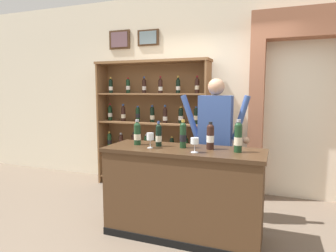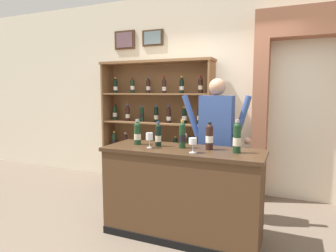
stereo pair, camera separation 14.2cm
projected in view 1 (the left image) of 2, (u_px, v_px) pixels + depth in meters
name	position (u px, v px, depth m)	size (l,w,h in m)	color
ground_plane	(172.00, 234.00, 3.25)	(14.00, 14.00, 0.02)	#6B5B4C
back_wall	(209.00, 92.00, 4.66)	(12.00, 0.19, 3.11)	beige
wine_shelf	(153.00, 123.00, 4.74)	(1.90, 0.37, 2.05)	brown
archway_doorway	(308.00, 95.00, 4.03)	(1.56, 0.45, 2.66)	#935B42
tasting_counter	(183.00, 192.00, 3.14)	(1.70, 0.61, 0.97)	#4C331E
shopkeeper	(215.00, 134.00, 3.51)	(0.86, 0.22, 1.72)	#2D3347
tasting_bottle_rosso	(137.00, 133.00, 3.29)	(0.08, 0.08, 0.29)	#19381E
tasting_bottle_vin_santo	(159.00, 135.00, 3.20)	(0.07, 0.07, 0.28)	black
tasting_bottle_prosecco	(183.00, 135.00, 3.11)	(0.07, 0.07, 0.30)	#19381E
tasting_bottle_bianco	(210.00, 136.00, 3.03)	(0.08, 0.08, 0.29)	black
tasting_bottle_super_tuscan	(238.00, 137.00, 2.88)	(0.08, 0.08, 0.33)	#19381E
wine_glass_left	(195.00, 142.00, 2.87)	(0.08, 0.08, 0.15)	silver
wine_glass_right	(150.00, 137.00, 3.10)	(0.08, 0.08, 0.16)	silver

